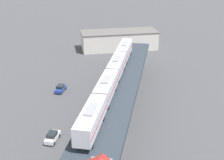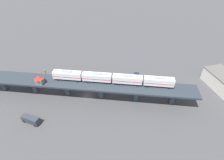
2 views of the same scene
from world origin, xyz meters
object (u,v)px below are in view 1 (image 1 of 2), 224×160
(street_car_white, at_px, (52,137))
(subway_train, at_px, (112,76))
(warehouse_building, at_px, (119,40))
(street_car_blue, at_px, (61,88))

(street_car_white, bearing_deg, subway_train, 33.71)
(subway_train, height_order, warehouse_building, subway_train)
(street_car_white, bearing_deg, warehouse_building, 70.98)
(subway_train, xyz_separation_m, street_car_blue, (-12.21, 14.80, -9.05))
(subway_train, bearing_deg, warehouse_building, 81.10)
(street_car_blue, bearing_deg, subway_train, -50.47)
(subway_train, xyz_separation_m, warehouse_building, (8.14, 51.98, -6.58))
(subway_train, distance_m, warehouse_building, 53.02)
(street_car_blue, distance_m, warehouse_building, 42.45)
(warehouse_building, bearing_deg, street_car_white, -109.02)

